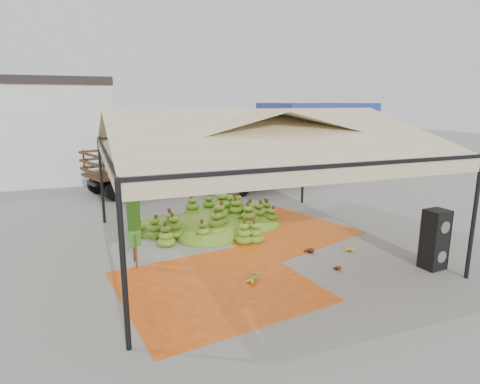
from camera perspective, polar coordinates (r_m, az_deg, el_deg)
name	(u,v)px	position (r m, az deg, el deg)	size (l,w,h in m)	color
ground	(252,245)	(12.13, 1.69, -7.55)	(90.00, 90.00, 0.00)	slate
canopy_tent	(253,134)	(11.41, 1.80, 8.18)	(8.10, 8.10, 4.00)	black
building_tan	(314,134)	(27.64, 10.52, 8.14)	(6.30, 5.30, 4.10)	tan
tarp_left	(216,286)	(9.62, -3.45, -13.19)	(4.22, 4.02, 0.01)	#EA5716
tarp_right	(275,229)	(13.65, 4.98, -5.21)	(4.13, 4.34, 0.01)	#C34B12
banana_heap	(211,211)	(13.63, -4.13, -2.78)	(5.25, 4.32, 1.13)	#407E1A
hand_yellow_a	(348,249)	(11.92, 15.08, -7.89)	(0.43, 0.35, 0.19)	gold
hand_yellow_b	(247,281)	(9.63, 1.06, -12.56)	(0.40, 0.32, 0.18)	gold
hand_red_a	(335,268)	(10.63, 13.40, -10.44)	(0.38, 0.31, 0.17)	#522912
hand_red_b	(308,251)	(11.55, 9.60, -8.22)	(0.48, 0.39, 0.22)	#591E14
hand_green	(251,275)	(9.92, 1.55, -11.67)	(0.48, 0.39, 0.22)	#326F17
hanging_bunches	(313,155)	(12.47, 10.27, 5.24)	(1.74, 0.24, 0.20)	#3A821B
speaker_stack	(435,239)	(11.42, 25.96, -6.07)	(0.61, 0.54, 1.55)	black
banana_leaves	(126,267)	(11.05, -15.97, -10.16)	(0.96, 1.36, 3.70)	#1E6C1C
vendor	(232,184)	(16.21, -1.14, 1.13)	(0.69, 0.45, 1.88)	gray
truck_left	(157,162)	(20.01, -11.73, 4.16)	(6.50, 4.15, 2.11)	#4D2D19
truck_right	(271,159)	(20.45, 4.47, 4.69)	(6.73, 4.07, 2.19)	#4B2E19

